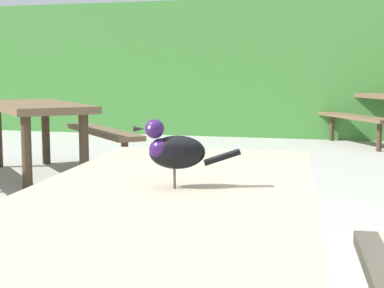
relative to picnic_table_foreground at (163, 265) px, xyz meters
name	(u,v)px	position (x,y,z in m)	size (l,w,h in m)	color
hedge_wall	(340,69)	(0.28, 8.59, 0.55)	(28.00, 1.39, 2.22)	#428438
picnic_table_foreground	(163,265)	(0.00, 0.00, 0.00)	(1.83, 1.86, 0.74)	gray
bird_grackle	(173,150)	(0.00, 0.09, 0.29)	(0.28, 0.12, 0.18)	black
picnic_table_mid_right	(37,121)	(-2.63, 3.89, 0.00)	(2.40, 2.40, 0.74)	brown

